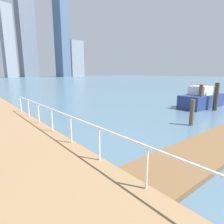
% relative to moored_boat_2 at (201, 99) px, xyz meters
% --- Properties ---
extents(ground_plane, '(300.00, 300.00, 0.00)m').
position_rel_moored_boat_2_xyz_m(ground_plane, '(-10.56, 7.24, -0.72)').
color(ground_plane, slate).
extents(floating_dock, '(10.08, 2.00, 0.18)m').
position_rel_moored_boat_2_xyz_m(floating_dock, '(-9.02, -4.95, -0.63)').
color(floating_dock, brown).
rests_on(floating_dock, ground_plane).
extents(boardwalk_railing, '(0.06, 22.91, 1.08)m').
position_rel_moored_boat_2_xyz_m(boardwalk_railing, '(-13.71, -5.45, 0.54)').
color(boardwalk_railing, white).
rests_on(boardwalk_railing, boardwalk).
extents(dock_piling_0, '(0.31, 0.31, 2.13)m').
position_rel_moored_boat_2_xyz_m(dock_piling_0, '(-1.47, -0.60, 0.35)').
color(dock_piling_0, brown).
rests_on(dock_piling_0, ground_plane).
extents(dock_piling_3, '(0.35, 0.35, 2.28)m').
position_rel_moored_boat_2_xyz_m(dock_piling_3, '(-0.53, -1.43, 0.42)').
color(dock_piling_3, '#473826').
rests_on(dock_piling_3, ground_plane).
extents(dock_piling_4, '(0.25, 0.25, 1.54)m').
position_rel_moored_boat_2_xyz_m(dock_piling_4, '(-6.39, -2.56, 0.05)').
color(dock_piling_4, brown).
rests_on(dock_piling_4, ground_plane).
extents(moored_boat_2, '(5.02, 1.89, 1.93)m').
position_rel_moored_boat_2_xyz_m(moored_boat_2, '(0.00, 0.00, 0.00)').
color(moored_boat_2, navy).
rests_on(moored_boat_2, ground_plane).
extents(skyline_tower_3, '(6.92, 7.81, 43.84)m').
position_rel_moored_boat_2_xyz_m(skyline_tower_3, '(10.13, 129.96, 21.20)').
color(skyline_tower_3, '#8C939E').
rests_on(skyline_tower_3, ground_plane).
extents(skyline_tower_4, '(10.47, 13.26, 69.15)m').
position_rel_moored_boat_2_xyz_m(skyline_tower_4, '(25.14, 143.13, 33.86)').
color(skyline_tower_4, slate).
rests_on(skyline_tower_4, ground_plane).
extents(skyline_tower_5, '(7.37, 11.90, 55.01)m').
position_rel_moored_boat_2_xyz_m(skyline_tower_5, '(45.38, 127.80, 26.79)').
color(skyline_tower_5, slate).
rests_on(skyline_tower_5, ground_plane).
extents(skyline_tower_6, '(10.77, 7.37, 27.68)m').
position_rel_moored_boat_2_xyz_m(skyline_tower_6, '(58.86, 131.91, 13.12)').
color(skyline_tower_6, '#8C939E').
rests_on(skyline_tower_6, ground_plane).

